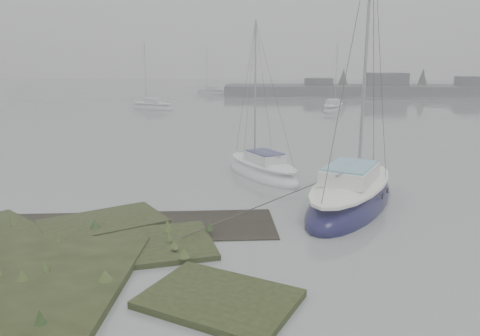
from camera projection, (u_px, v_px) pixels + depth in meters
name	position (u px, v px, depth m)	size (l,w,h in m)	color
ground	(244.00, 123.00, 40.82)	(160.00, 160.00, 0.00)	gray
far_shoreline	(430.00, 89.00, 70.43)	(60.00, 8.00, 4.15)	#4C4F51
sailboat_main	(351.00, 197.00, 18.31)	(5.70, 8.16, 11.03)	#13123B
sailboat_white	(262.00, 171.00, 22.93)	(4.58, 5.77, 7.97)	white
sailboat_far_a	(152.00, 107.00, 51.62)	(5.78, 4.13, 7.84)	silver
sailboat_far_b	(333.00, 108.00, 50.17)	(3.64, 5.86, 7.87)	#9FA2A7
sailboat_far_c	(211.00, 92.00, 72.83)	(5.57, 4.53, 7.75)	#B7BBC1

